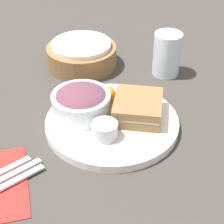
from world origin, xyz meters
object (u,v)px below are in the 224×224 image
sandwich (138,107)px  bread_basket (82,55)px  plate (112,123)px  fork (1,188)px  drink_glass (167,54)px  salad_bowl (81,101)px  dressing_cup (105,130)px

sandwich → bread_basket: size_ratio=0.75×
plate → bread_basket: bread_basket is taller
fork → drink_glass: bearing=-168.8°
salad_bowl → drink_glass: bearing=30.1°
dressing_cup → bread_basket: size_ratio=0.28×
plate → sandwich: sandwich is taller
drink_glass → fork: (-0.43, -0.32, -0.05)m
drink_glass → fork: size_ratio=0.65×
salad_bowl → fork: (-0.18, -0.17, -0.04)m
plate → salad_bowl: (-0.06, 0.04, 0.04)m
salad_bowl → drink_glass: drink_glass is taller
plate → drink_glass: drink_glass is taller
drink_glass → bread_basket: (-0.21, 0.10, -0.02)m
plate → bread_basket: bearing=92.9°
salad_bowl → dressing_cup: size_ratio=2.42×
salad_bowl → drink_glass: size_ratio=1.13×
sandwich → drink_glass: (0.14, 0.18, 0.02)m
sandwich → drink_glass: size_ratio=1.25×
drink_glass → fork: 0.54m
salad_bowl → dressing_cup: salad_bowl is taller
dressing_cup → fork: 0.23m
dressing_cup → sandwich: bearing=32.2°
sandwich → drink_glass: drink_glass is taller
bread_basket → fork: bearing=-118.4°
salad_bowl → fork: salad_bowl is taller
dressing_cup → drink_glass: 0.33m
salad_bowl → bread_basket: salad_bowl is taller
sandwich → dressing_cup: (-0.09, -0.05, -0.00)m
plate → bread_basket: (-0.01, 0.28, 0.02)m
dressing_cup → drink_glass: size_ratio=0.47×
plate → fork: bearing=-151.0°
plate → fork: plate is taller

